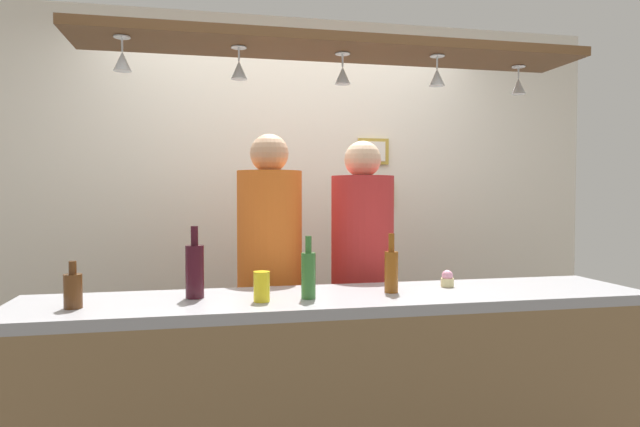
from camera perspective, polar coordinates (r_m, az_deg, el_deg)
back_wall at (r=3.77m, az=-3.15°, el=0.37°), size 4.40×0.06×2.60m
bar_counter at (r=2.32m, az=3.21°, el=-16.73°), size 2.70×0.55×0.98m
overhead_glass_rack at (r=2.47m, az=2.00°, el=16.80°), size 2.20×0.36×0.04m
hanging_wineglass_far_left at (r=2.34m, az=-19.83°, el=14.75°), size 0.07×0.07×0.13m
hanging_wineglass_left at (r=2.38m, az=-8.41°, el=14.61°), size 0.07×0.07×0.13m
hanging_wineglass_center_left at (r=2.46m, az=2.36°, el=14.22°), size 0.07×0.07×0.13m
hanging_wineglass_center at (r=2.55m, az=12.05°, el=13.75°), size 0.07×0.07×0.13m
hanging_wineglass_center_right at (r=2.85m, az=19.88°, el=12.40°), size 0.07×0.07×0.13m
person_left_orange_shirt at (r=2.92m, az=-5.24°, el=-5.22°), size 0.34×0.34×1.72m
person_right_red_shirt at (r=3.02m, az=4.42°, el=-5.29°), size 0.34×0.34×1.70m
bottle_wine_dark_red at (r=2.35m, az=-12.87°, el=-5.71°), size 0.08×0.08×0.30m
bottle_beer_green_import at (r=2.28m, az=-1.21°, el=-6.27°), size 0.06×0.06×0.26m
bottle_beer_amber_tall at (r=2.44m, az=7.41°, el=-5.81°), size 0.06×0.06×0.26m
bottle_beer_brown_stubby at (r=2.29m, az=-24.25°, el=-7.23°), size 0.07×0.07×0.18m
drink_can at (r=2.23m, az=-6.07°, el=-7.55°), size 0.07×0.07×0.12m
cupcake at (r=2.64m, az=13.07°, el=-6.64°), size 0.06×0.06×0.08m
picture_frame_lower_pair at (r=3.86m, az=5.56°, el=1.98°), size 0.30×0.02×0.18m
picture_frame_upper_small at (r=3.87m, az=5.56°, el=6.43°), size 0.22×0.02×0.18m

